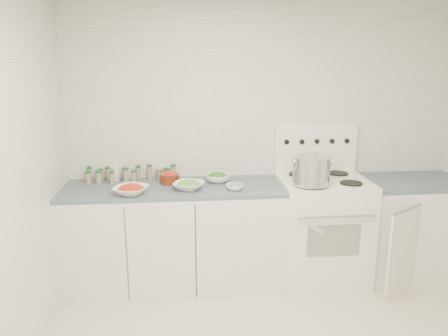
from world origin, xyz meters
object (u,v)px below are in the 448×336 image
(stove, at_px, (321,226))
(bowl_snowpea, at_px, (189,185))
(bowl_tomato, at_px, (131,190))
(stock_pot, at_px, (311,169))

(stove, xyz_separation_m, bowl_snowpea, (-1.17, -0.09, 0.44))
(stove, xyz_separation_m, bowl_tomato, (-1.63, -0.18, 0.44))
(stove, bearing_deg, bowl_snowpea, -175.51)
(stock_pot, bearing_deg, bowl_tomato, 179.89)
(stove, relative_size, bowl_snowpea, 4.20)
(stove, distance_m, stock_pot, 0.63)
(bowl_tomato, bearing_deg, stove, 6.34)
(stock_pot, bearing_deg, stove, 47.13)
(stove, height_order, stock_pot, stove)
(stove, height_order, bowl_tomato, stove)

